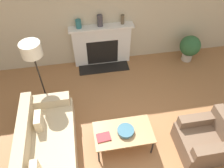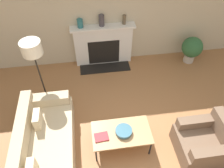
# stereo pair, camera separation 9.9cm
# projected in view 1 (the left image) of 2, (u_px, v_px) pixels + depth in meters

# --- Properties ---
(ground_plane) EXTENTS (18.00, 18.00, 0.00)m
(ground_plane) POSITION_uv_depth(u_px,v_px,m) (131.00, 160.00, 4.12)
(ground_plane) COLOR #99663D
(wall_back) EXTENTS (18.00, 0.06, 2.90)m
(wall_back) POSITION_uv_depth(u_px,v_px,m) (106.00, 11.00, 5.21)
(wall_back) COLOR #BCAD8E
(wall_back) RESTS_ON ground_plane
(fireplace) EXTENTS (1.61, 0.59, 1.13)m
(fireplace) POSITION_uv_depth(u_px,v_px,m) (102.00, 46.00, 5.73)
(fireplace) COLOR silver
(fireplace) RESTS_ON ground_plane
(couch) EXTENTS (0.96, 2.17, 0.78)m
(couch) POSITION_uv_depth(u_px,v_px,m) (46.00, 152.00, 3.91)
(couch) COLOR tan
(couch) RESTS_ON ground_plane
(armchair_near) EXTENTS (0.88, 0.82, 0.80)m
(armchair_near) POSITION_uv_depth(u_px,v_px,m) (205.00, 140.00, 4.07)
(armchair_near) COLOR brown
(armchair_near) RESTS_ON ground_plane
(coffee_table) EXTENTS (1.09, 0.62, 0.44)m
(coffee_table) POSITION_uv_depth(u_px,v_px,m) (123.00, 133.00, 4.06)
(coffee_table) COLOR tan
(coffee_table) RESTS_ON ground_plane
(bowl) EXTENTS (0.31, 0.31, 0.08)m
(bowl) POSITION_uv_depth(u_px,v_px,m) (126.00, 131.00, 4.00)
(bowl) COLOR #38667A
(bowl) RESTS_ON coffee_table
(book) EXTENTS (0.27, 0.21, 0.02)m
(book) POSITION_uv_depth(u_px,v_px,m) (104.00, 137.00, 3.94)
(book) COLOR #9E2D33
(book) RESTS_ON coffee_table
(floor_lamp) EXTENTS (0.39, 0.39, 1.69)m
(floor_lamp) POSITION_uv_depth(u_px,v_px,m) (33.00, 54.00, 4.03)
(floor_lamp) COLOR black
(floor_lamp) RESTS_ON ground_plane
(mantel_vase_left) EXTENTS (0.14, 0.14, 0.21)m
(mantel_vase_left) POSITION_uv_depth(u_px,v_px,m) (78.00, 24.00, 5.19)
(mantel_vase_left) COLOR #28666B
(mantel_vase_left) RESTS_ON fireplace
(mantel_vase_center_left) EXTENTS (0.13, 0.13, 0.28)m
(mantel_vase_center_left) POSITION_uv_depth(u_px,v_px,m) (100.00, 21.00, 5.22)
(mantel_vase_center_left) COLOR #3D383D
(mantel_vase_center_left) RESTS_ON fireplace
(mantel_vase_center_right) EXTENTS (0.09, 0.09, 0.24)m
(mantel_vase_center_right) POSITION_uv_depth(u_px,v_px,m) (123.00, 19.00, 5.31)
(mantel_vase_center_right) COLOR brown
(mantel_vase_center_right) RESTS_ON fireplace
(potted_plant) EXTENTS (0.55, 0.55, 0.75)m
(potted_plant) POSITION_uv_depth(u_px,v_px,m) (190.00, 47.00, 5.89)
(potted_plant) COLOR #B2A899
(potted_plant) RESTS_ON ground_plane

